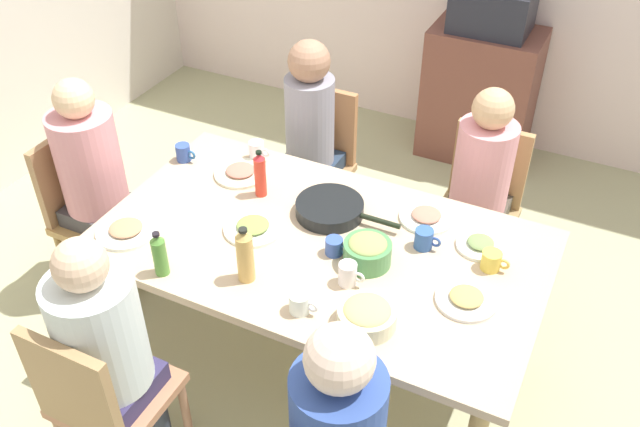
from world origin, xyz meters
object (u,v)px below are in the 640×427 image
bowl_0 (367,315)px  microwave (493,8)px  person_2 (93,173)px  cup_3 (257,150)px  chair_0 (100,398)px  person_4 (480,180)px  bottle_0 (160,255)px  bottle_2 (245,255)px  plate_3 (126,230)px  cup_0 (348,274)px  bottle_1 (260,174)px  chair_4 (480,202)px  person_3 (309,131)px  cup_5 (184,153)px  cup_6 (335,247)px  dining_table (320,255)px  plate_0 (466,299)px  chair_2 (89,206)px  bowl_1 (367,251)px  side_cabinet (479,94)px  cup_4 (300,303)px  plate_2 (426,217)px  serving_pan (331,209)px  cup_2 (492,261)px  cup_1 (424,239)px  person_0 (105,343)px  chair_3 (317,158)px  plate_5 (241,172)px  plate_4 (480,244)px  plate_1 (253,227)px

bowl_0 → microwave: size_ratio=0.46×
person_2 → cup_3: person_2 is taller
person_2 → chair_0: bearing=-50.3°
person_4 → bottle_0: bearing=-126.8°
bottle_2 → person_2: bearing=162.9°
plate_3 → bottle_0: bearing=-25.3°
cup_3 → cup_0: bearing=-38.7°
chair_0 → bottle_1: bottle_1 is taller
chair_4 → person_4: (0.00, -0.09, 0.20)m
person_3 → chair_4: size_ratio=1.38×
person_2 → cup_5: size_ratio=11.54×
bowl_0 → cup_6: 0.41m
dining_table → plate_0: (0.66, -0.07, 0.09)m
person_4 → cup_5: (-1.34, -0.56, 0.10)m
chair_2 → cup_3: chair_2 is taller
cup_6 → bottle_2: 0.39m
chair_2 → bowl_1: (1.55, -0.03, 0.31)m
cup_5 → bottle_2: bottle_2 is taller
side_cabinet → plate_3: bearing=-109.8°
chair_0 → bowl_1: 1.16m
person_4 → microwave: person_4 is taller
cup_0 → microwave: (-0.09, 2.34, 0.23)m
cup_3 → bottle_0: bearing=-84.9°
plate_0 → microwave: microwave is taller
bowl_0 → cup_4: 0.25m
person_2 → plate_2: person_2 is taller
person_4 → cup_4: 1.27m
plate_3 → chair_2: bearing=150.3°
serving_pan → cup_2: (0.73, -0.04, 0.01)m
cup_1 → side_cabinet: (-0.28, 2.00, -0.36)m
person_0 → cup_4: person_0 is taller
serving_pan → bottle_1: bearing=-178.9°
chair_0 → chair_3: (0.00, 1.83, 0.00)m
person_3 → plate_5: (-0.09, -0.54, 0.04)m
chair_2 → plate_4: 1.97m
person_0 → chair_2: (-0.85, 0.82, -0.22)m
plate_5 → cup_5: size_ratio=2.35×
plate_3 → microwave: bearing=70.2°
person_0 → plate_1: size_ratio=4.75×
plate_1 → cup_3: (-0.26, 0.49, 0.03)m
person_0 → chair_4: (0.94, 1.74, -0.22)m
person_4 → plate_1: 1.16m
cup_5 → bottle_2: 0.93m
cup_0 → cup_5: 1.17m
plate_5 → cup_2: 1.26m
bowl_0 → cup_4: bowl_0 is taller
serving_pan → bottle_2: bearing=-102.9°
chair_3 → microwave: microwave is taller
chair_3 → microwave: 1.48m
microwave → chair_4: bearing=-74.5°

